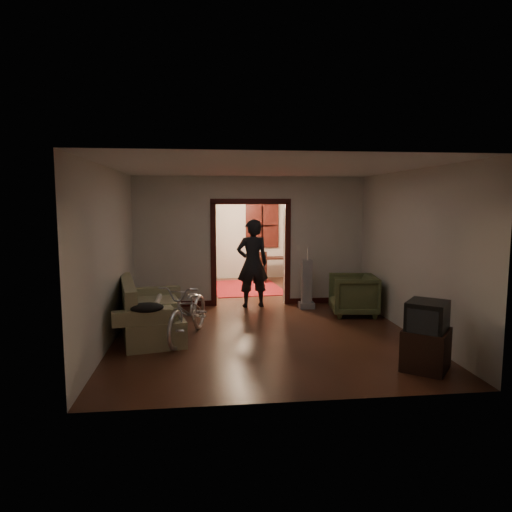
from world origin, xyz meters
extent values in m
cube|color=black|center=(0.00, 0.00, 0.00)|extent=(5.00, 8.50, 0.01)
cube|color=white|center=(0.00, 0.00, 2.80)|extent=(5.00, 8.50, 0.01)
cube|color=beige|center=(0.00, 4.25, 1.40)|extent=(5.00, 0.02, 2.80)
cube|color=beige|center=(-2.50, 0.00, 1.40)|extent=(0.02, 8.50, 2.80)
cube|color=beige|center=(2.50, 0.00, 1.40)|extent=(0.02, 8.50, 2.80)
cube|color=beige|center=(0.00, 0.75, 1.40)|extent=(5.00, 0.14, 2.80)
cube|color=black|center=(0.00, 0.75, 1.10)|extent=(1.74, 0.20, 2.32)
cube|color=black|center=(0.70, 4.21, 1.55)|extent=(0.98, 0.06, 1.28)
sphere|color=#FFE0A5|center=(0.00, 2.50, 2.35)|extent=(0.24, 0.24, 0.24)
cube|color=silver|center=(1.05, 0.68, 1.25)|extent=(0.08, 0.01, 0.12)
cube|color=#6E6E49|center=(-1.93, -1.36, 0.47)|extent=(1.31, 2.17, 0.93)
cylinder|color=beige|center=(-1.83, -1.06, 0.53)|extent=(0.09, 0.73, 0.09)
ellipsoid|color=black|center=(-1.88, -2.27, 0.68)|extent=(0.51, 0.38, 0.15)
imported|color=silver|center=(-1.28, -1.69, 0.48)|extent=(1.12, 1.92, 0.96)
imported|color=#49542F|center=(1.94, -0.43, 0.41)|extent=(1.01, 0.98, 0.82)
cube|color=black|center=(1.95, -3.45, 0.28)|extent=(0.81, 0.82, 0.55)
cube|color=black|center=(1.95, -3.45, 0.70)|extent=(0.72, 0.73, 0.47)
cube|color=gray|center=(1.14, 0.23, 0.52)|extent=(0.35, 0.30, 1.04)
imported|color=black|center=(0.02, 0.51, 0.95)|extent=(0.74, 0.53, 1.89)
cube|color=maroon|center=(0.07, 2.66, 0.01)|extent=(1.97, 2.47, 0.02)
cube|color=#222F1C|center=(-1.18, 3.78, 0.94)|extent=(1.02, 0.69, 1.88)
sphere|color=#1E5972|center=(-1.18, 3.78, 1.94)|extent=(0.25, 0.25, 0.25)
cube|color=black|center=(1.13, 3.72, 0.33)|extent=(1.01, 0.77, 0.66)
cube|color=black|center=(0.51, 3.43, 0.44)|extent=(0.49, 0.49, 0.89)
camera|label=1|loc=(-1.02, -9.11, 2.26)|focal=32.00mm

